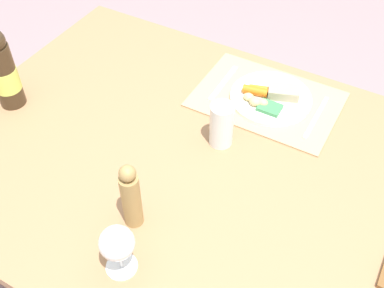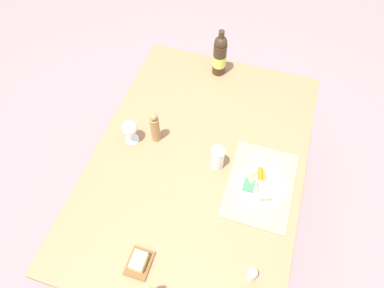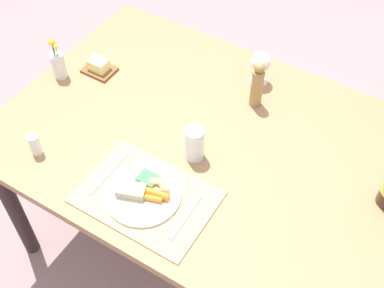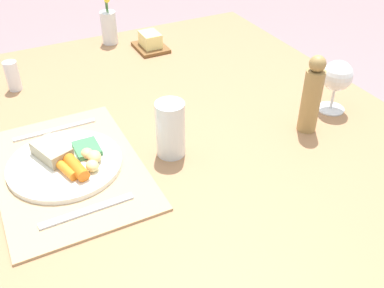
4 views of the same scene
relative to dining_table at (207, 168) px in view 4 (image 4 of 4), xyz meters
name	(u,v)px [view 4 (image 4 of 4)]	position (x,y,z in m)	size (l,w,h in m)	color
dining_table	(207,168)	(0.00, 0.00, 0.00)	(1.56, 1.08, 0.76)	#9F724D
placemat	(69,169)	(-0.05, -0.34, 0.09)	(0.45, 0.32, 0.01)	tan
dinner_plate	(66,161)	(-0.06, -0.34, 0.10)	(0.26, 0.26, 0.04)	white
fork	(55,130)	(-0.21, -0.33, 0.09)	(0.01, 0.21, 0.01)	silver
knife	(87,211)	(0.11, -0.34, 0.09)	(0.02, 0.19, 0.01)	silver
pepper_mill	(312,96)	(0.06, 0.26, 0.18)	(0.05, 0.05, 0.21)	#A1804A
salt_shaker	(13,76)	(-0.49, -0.38, 0.13)	(0.04, 0.04, 0.09)	white
butter_dish	(150,43)	(-0.58, 0.09, 0.11)	(0.13, 0.10, 0.06)	brown
flower_vase	(109,24)	(-0.70, -0.02, 0.15)	(0.06, 0.06, 0.19)	silver
wine_glass	(337,77)	(0.02, 0.38, 0.18)	(0.08, 0.08, 0.14)	white
water_tumbler	(171,132)	(0.00, -0.10, 0.14)	(0.07, 0.07, 0.14)	silver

